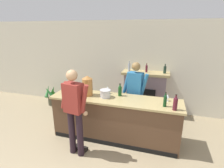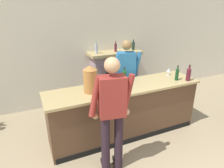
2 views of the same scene
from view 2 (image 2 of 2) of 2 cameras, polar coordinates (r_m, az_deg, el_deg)
wall_back_panel at (r=5.19m, az=-3.92°, el=10.29°), size 12.00×0.07×2.75m
bar_counter at (r=3.87m, az=3.61°, el=-7.53°), size 2.92×0.73×1.02m
fireplace_stone at (r=5.27m, az=0.72°, el=2.47°), size 1.35×0.52×1.59m
person_customer at (r=2.81m, az=0.01°, el=-8.21°), size 0.65×0.35×1.79m
person_bartender at (r=4.33m, az=4.05°, el=2.30°), size 0.65×0.37×1.74m
copper_dispenser at (r=3.33m, az=-6.20°, el=1.43°), size 0.24×0.28×0.47m
ice_bucket_steel at (r=3.52m, az=0.62°, el=0.16°), size 0.25×0.25×0.18m
wine_bottle_rose_blush at (r=3.78m, az=3.52°, el=2.38°), size 0.08×0.08×0.29m
wine_bottle_burgundy_dark at (r=4.14m, az=21.05°, el=2.80°), size 0.08×0.08×0.32m
wine_bottle_port_short at (r=4.09m, az=18.09°, el=2.82°), size 0.07×0.07×0.30m
wine_glass_mid_counter at (r=4.35m, az=15.88°, el=3.79°), size 0.08×0.08×0.15m
wine_glass_by_dispenser at (r=3.70m, az=-1.25°, el=2.01°), size 0.09×0.09×0.19m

